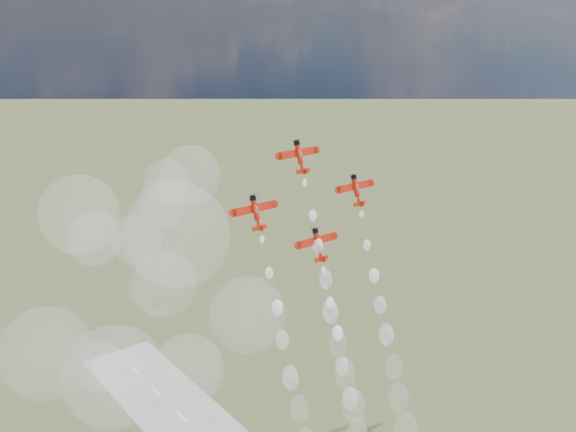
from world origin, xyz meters
The scene contains 8 objects.
plane_lead centered at (-1.53, 18.18, 112.20)m, with size 11.17×4.92×7.67m.
plane_left centered at (-16.56, 14.55, 102.33)m, with size 11.17×4.92×7.67m.
plane_right centered at (13.49, 14.55, 102.33)m, with size 11.17×4.92×7.67m.
plane_slot centered at (-1.53, 10.93, 92.46)m, with size 11.17×4.92×7.67m.
smoke_trail_lead centered at (-1.56, 1.04, 65.70)m, with size 5.10×21.94×53.50m.
smoke_trail_left centered at (-16.54, -2.90, 55.74)m, with size 5.10×22.37×53.60m.
smoke_trail_right centered at (13.54, -2.56, 55.47)m, with size 5.77×21.31×54.73m.
drifted_smoke_cloud centered at (-41.71, 22.12, 85.86)m, with size 63.55×41.68×55.29m.
Camera 1 is at (-95.91, -103.19, 148.16)m, focal length 42.00 mm.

